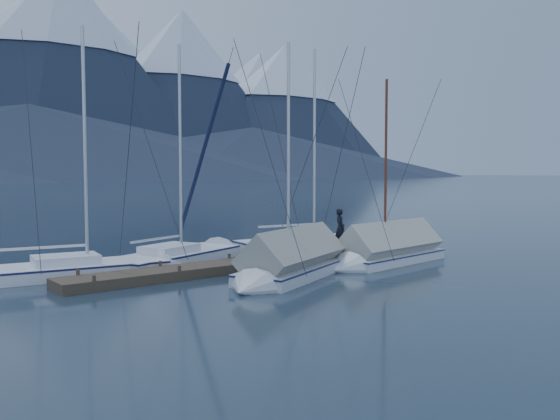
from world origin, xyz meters
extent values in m
plane|color=black|center=(0.00, 0.00, 0.00)|extent=(1000.00, 1000.00, 0.00)
cone|color=#475675|center=(180.00, 445.00, 62.50)|extent=(308.00, 308.00, 125.00)
cone|color=silver|center=(180.00, 445.00, 99.25)|extent=(133.24, 133.24, 52.50)
cone|color=#475675|center=(320.00, 425.00, 57.50)|extent=(286.00, 286.00, 115.00)
cone|color=silver|center=(320.00, 425.00, 91.35)|extent=(123.72, 123.72, 48.30)
cone|color=#192133|center=(90.00, 290.00, 55.00)|extent=(190.00, 190.00, 110.00)
cone|color=silver|center=(90.00, 290.00, 87.40)|extent=(82.19, 82.19, 46.20)
cone|color=#192133|center=(165.00, 300.00, 50.00)|extent=(182.40, 182.40, 100.00)
cone|color=silver|center=(165.00, 300.00, 79.50)|extent=(78.91, 78.91, 42.00)
cone|color=#192133|center=(240.00, 295.00, 44.00)|extent=(197.60, 197.60, 88.00)
cone|color=silver|center=(240.00, 295.00, 70.02)|extent=(85.48, 85.48, 36.96)
cone|color=#192133|center=(60.00, 245.00, 16.00)|extent=(390.00, 390.00, 32.00)
cone|color=#192133|center=(180.00, 250.00, 14.00)|extent=(364.00, 364.00, 28.00)
cube|color=#382D23|center=(0.00, 2.00, 0.17)|extent=(18.00, 1.50, 0.34)
cube|color=black|center=(-6.00, 2.00, -0.05)|extent=(3.00, 1.30, 0.30)
cube|color=black|center=(0.00, 2.00, -0.05)|extent=(3.00, 1.30, 0.30)
cube|color=black|center=(6.00, 2.00, -0.05)|extent=(3.00, 1.30, 0.30)
cylinder|color=#382D23|center=(-8.00, 2.70, 0.35)|extent=(0.12, 0.12, 0.35)
cylinder|color=#382D23|center=(-8.00, 1.30, 0.35)|extent=(0.12, 0.12, 0.35)
cylinder|color=#382D23|center=(-5.00, 2.70, 0.35)|extent=(0.12, 0.12, 0.35)
cylinder|color=#382D23|center=(-5.00, 1.30, 0.35)|extent=(0.12, 0.12, 0.35)
cylinder|color=#382D23|center=(-2.00, 2.70, 0.35)|extent=(0.12, 0.12, 0.35)
cylinder|color=#382D23|center=(-2.00, 1.30, 0.35)|extent=(0.12, 0.12, 0.35)
cylinder|color=#382D23|center=(1.00, 2.70, 0.35)|extent=(0.12, 0.12, 0.35)
cylinder|color=#382D23|center=(1.00, 1.30, 0.35)|extent=(0.12, 0.12, 0.35)
cylinder|color=#382D23|center=(4.00, 2.70, 0.35)|extent=(0.12, 0.12, 0.35)
cylinder|color=#382D23|center=(4.00, 1.30, 0.35)|extent=(0.12, 0.12, 0.35)
cylinder|color=#382D23|center=(7.00, 2.70, 0.35)|extent=(0.12, 0.12, 0.35)
cylinder|color=#382D23|center=(7.00, 1.30, 0.35)|extent=(0.12, 0.12, 0.35)
cube|color=white|center=(-7.47, 4.42, 0.13)|extent=(6.57, 3.11, 0.69)
cube|color=white|center=(-7.47, 4.42, -0.19)|extent=(5.48, 2.02, 0.32)
cube|color=#1B194B|center=(-7.47, 4.42, 0.42)|extent=(6.64, 3.14, 0.06)
cone|color=white|center=(-3.89, 3.82, 0.13)|extent=(1.47, 2.18, 2.02)
cube|color=white|center=(-7.79, 4.47, 0.63)|extent=(2.42, 1.82, 0.32)
cylinder|color=#B2B7BF|center=(-7.06, 4.35, 4.68)|extent=(0.13, 0.13, 8.42)
cylinder|color=#B2B7BF|center=(-8.51, 4.59, 1.10)|extent=(2.82, 0.56, 0.09)
cylinder|color=#26262B|center=(-5.50, 4.09, 4.68)|extent=(0.55, 3.14, 8.43)
cube|color=silver|center=(-3.23, 4.87, 0.13)|extent=(6.66, 4.23, 0.70)
cube|color=silver|center=(-3.23, 4.87, -0.19)|extent=(5.44, 3.00, 0.32)
cube|color=#161742|center=(-3.23, 4.87, 0.42)|extent=(6.73, 4.27, 0.06)
cone|color=silver|center=(0.17, 6.17, 0.13)|extent=(1.81, 2.30, 2.02)
cube|color=silver|center=(-3.52, 4.76, 0.63)|extent=(2.59, 2.17, 0.32)
cylinder|color=#B2B7BF|center=(-2.83, 5.02, 4.69)|extent=(0.13, 0.13, 8.43)
cylinder|color=#B2B7BF|center=(-4.21, 4.50, 1.11)|extent=(2.69, 1.11, 0.09)
cylinder|color=#26262B|center=(-1.36, 5.59, 4.69)|extent=(1.16, 2.98, 8.44)
cube|color=silver|center=(3.95, 4.88, 0.14)|extent=(7.06, 3.18, 0.75)
cube|color=silver|center=(3.95, 4.88, -0.20)|extent=(5.91, 2.03, 0.34)
cube|color=#19234C|center=(3.95, 4.88, 0.45)|extent=(7.13, 3.21, 0.07)
cone|color=silver|center=(7.83, 4.35, 0.14)|extent=(1.53, 2.33, 2.18)
cube|color=silver|center=(3.61, 4.92, 0.68)|extent=(2.58, 1.90, 0.34)
cylinder|color=#B2B7BF|center=(4.40, 4.82, 5.06)|extent=(0.14, 0.14, 9.09)
cylinder|color=#B2B7BF|center=(2.82, 5.03, 1.19)|extent=(3.05, 0.52, 0.10)
cylinder|color=#26262B|center=(6.09, 4.59, 5.06)|extent=(0.49, 3.41, 9.10)
cube|color=white|center=(3.78, -0.51, 0.11)|extent=(5.65, 2.55, 0.58)
cube|color=white|center=(3.78, -0.51, -0.16)|extent=(4.73, 1.59, 0.26)
cube|color=navy|center=(3.78, -0.51, 0.35)|extent=(5.70, 2.57, 0.05)
cone|color=white|center=(0.68, -0.87, 0.11)|extent=(1.17, 1.96, 1.86)
cylinder|color=#592819|center=(3.43, -0.55, 3.92)|extent=(0.11, 0.11, 7.05)
cylinder|color=#592819|center=(4.66, -0.41, 0.92)|extent=(2.45, 0.36, 0.08)
cylinder|color=#26262B|center=(2.08, -0.71, 3.92)|extent=(0.33, 2.73, 7.05)
cube|color=#A2A198|center=(3.78, -0.51, 0.75)|extent=(5.38, 2.55, 1.97)
cube|color=silver|center=(-1.52, -0.64, 0.12)|extent=(5.72, 3.89, 0.64)
cube|color=silver|center=(-1.52, -0.64, -0.17)|extent=(4.63, 2.78, 0.29)
cube|color=#171D46|center=(-1.52, -0.64, 0.39)|extent=(5.78, 3.93, 0.06)
cone|color=silver|center=(-4.40, -1.88, 0.12)|extent=(1.70, 2.12, 1.85)
cylinder|color=#B2B7BF|center=(-1.88, -0.80, 4.29)|extent=(0.12, 0.12, 7.71)
cylinder|color=#B2B7BF|center=(-0.64, -0.26, 1.01)|extent=(2.27, 1.03, 0.09)
cylinder|color=#26262B|center=(-3.12, -1.33, 4.29)|extent=(1.09, 2.51, 7.72)
cube|color=gray|center=(-1.52, -0.64, 0.82)|extent=(5.48, 3.82, 1.96)
imported|color=black|center=(3.84, 2.45, 1.21)|extent=(0.63, 0.75, 1.74)
camera|label=1|loc=(-14.92, -16.56, 3.77)|focal=38.00mm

